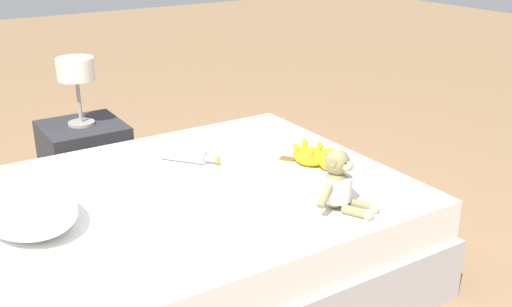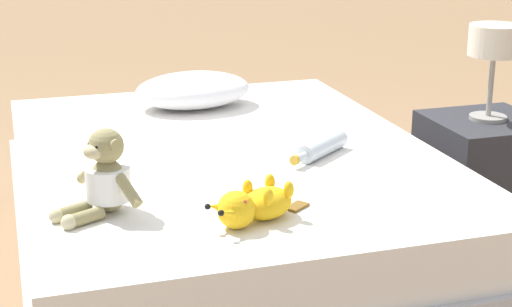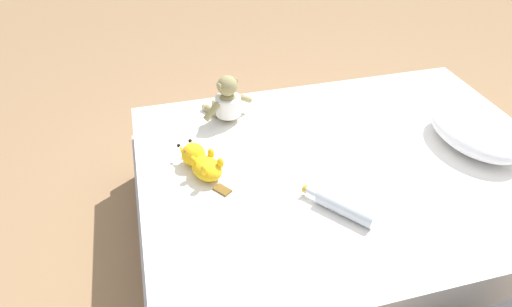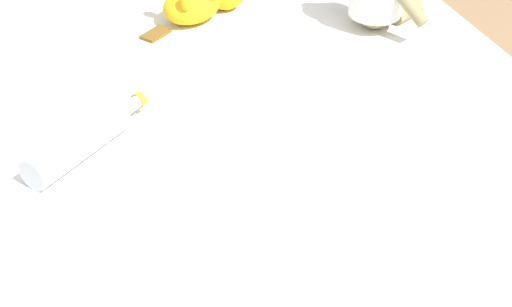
{
  "view_description": "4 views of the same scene",
  "coord_description": "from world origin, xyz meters",
  "px_view_note": "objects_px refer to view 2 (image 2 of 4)",
  "views": [
    {
      "loc": [
        -2.04,
        0.94,
        1.48
      ],
      "look_at": [
        -0.04,
        -0.35,
        0.55
      ],
      "focal_mm": 42.74,
      "sensor_mm": 36.0,
      "label": 1
    },
    {
      "loc": [
        -0.68,
        -2.54,
        1.28
      ],
      "look_at": [
        -0.03,
        -0.45,
        0.57
      ],
      "focal_mm": 57.5,
      "sensor_mm": 36.0,
      "label": 2
    },
    {
      "loc": [
        1.35,
        -0.78,
        1.63
      ],
      "look_at": [
        -0.04,
        -0.41,
        0.53
      ],
      "focal_mm": 31.45,
      "sensor_mm": 36.0,
      "label": 3
    },
    {
      "loc": [
        0.36,
        1.03,
        1.3
      ],
      "look_at": [
        0.0,
        0.0,
        0.49
      ],
      "focal_mm": 54.77,
      "sensor_mm": 36.0,
      "label": 4
    }
  ],
  "objects_px": {
    "nightstand": "(483,174)",
    "pillow": "(193,90)",
    "plush_yellow_creature": "(254,205)",
    "glass_bottle": "(322,147)",
    "bedside_lamp": "(494,46)",
    "plush_monkey": "(104,179)",
    "bed": "(227,211)"
  },
  "relations": [
    {
      "from": "nightstand",
      "to": "pillow",
      "type": "bearing_deg",
      "value": 153.34
    },
    {
      "from": "pillow",
      "to": "plush_yellow_creature",
      "type": "bearing_deg",
      "value": -95.61
    },
    {
      "from": "glass_bottle",
      "to": "plush_yellow_creature",
      "type": "bearing_deg",
      "value": -128.88
    },
    {
      "from": "plush_yellow_creature",
      "to": "bedside_lamp",
      "type": "relative_size",
      "value": 0.89
    },
    {
      "from": "pillow",
      "to": "plush_yellow_creature",
      "type": "relative_size",
      "value": 1.54
    },
    {
      "from": "bedside_lamp",
      "to": "glass_bottle",
      "type": "bearing_deg",
      "value": -163.59
    },
    {
      "from": "plush_yellow_creature",
      "to": "nightstand",
      "type": "relative_size",
      "value": 0.72
    },
    {
      "from": "plush_monkey",
      "to": "nightstand",
      "type": "relative_size",
      "value": 0.61
    },
    {
      "from": "plush_monkey",
      "to": "glass_bottle",
      "type": "height_order",
      "value": "plush_monkey"
    },
    {
      "from": "plush_monkey",
      "to": "plush_yellow_creature",
      "type": "bearing_deg",
      "value": -27.03
    },
    {
      "from": "bed",
      "to": "pillow",
      "type": "xyz_separation_m",
      "value": [
        0.02,
        0.58,
        0.29
      ]
    },
    {
      "from": "bed",
      "to": "plush_monkey",
      "type": "bearing_deg",
      "value": -135.68
    },
    {
      "from": "plush_monkey",
      "to": "bedside_lamp",
      "type": "bearing_deg",
      "value": 18.66
    },
    {
      "from": "bed",
      "to": "bedside_lamp",
      "type": "bearing_deg",
      "value": 3.35
    },
    {
      "from": "plush_monkey",
      "to": "plush_yellow_creature",
      "type": "relative_size",
      "value": 0.84
    },
    {
      "from": "nightstand",
      "to": "plush_monkey",
      "type": "bearing_deg",
      "value": -161.34
    },
    {
      "from": "plush_yellow_creature",
      "to": "bedside_lamp",
      "type": "xyz_separation_m",
      "value": [
        1.14,
        0.69,
        0.23
      ]
    },
    {
      "from": "bed",
      "to": "pillow",
      "type": "height_order",
      "value": "pillow"
    },
    {
      "from": "plush_yellow_creature",
      "to": "glass_bottle",
      "type": "distance_m",
      "value": 0.6
    },
    {
      "from": "bedside_lamp",
      "to": "plush_monkey",
      "type": "bearing_deg",
      "value": -161.34
    },
    {
      "from": "plush_yellow_creature",
      "to": "bedside_lamp",
      "type": "height_order",
      "value": "bedside_lamp"
    },
    {
      "from": "pillow",
      "to": "glass_bottle",
      "type": "distance_m",
      "value": 0.79
    },
    {
      "from": "bed",
      "to": "plush_monkey",
      "type": "xyz_separation_m",
      "value": [
        -0.46,
        -0.45,
        0.32
      ]
    },
    {
      "from": "bedside_lamp",
      "to": "bed",
      "type": "bearing_deg",
      "value": -176.65
    },
    {
      "from": "plush_monkey",
      "to": "glass_bottle",
      "type": "bearing_deg",
      "value": 20.93
    },
    {
      "from": "bed",
      "to": "pillow",
      "type": "bearing_deg",
      "value": 87.74
    },
    {
      "from": "nightstand",
      "to": "bedside_lamp",
      "type": "bearing_deg",
      "value": -90.0
    },
    {
      "from": "bed",
      "to": "plush_yellow_creature",
      "type": "distance_m",
      "value": 0.69
    },
    {
      "from": "plush_monkey",
      "to": "plush_yellow_creature",
      "type": "distance_m",
      "value": 0.41
    },
    {
      "from": "bed",
      "to": "nightstand",
      "type": "bearing_deg",
      "value": 3.35
    },
    {
      "from": "pillow",
      "to": "nightstand",
      "type": "bearing_deg",
      "value": -26.66
    },
    {
      "from": "nightstand",
      "to": "bedside_lamp",
      "type": "distance_m",
      "value": 0.5
    }
  ]
}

